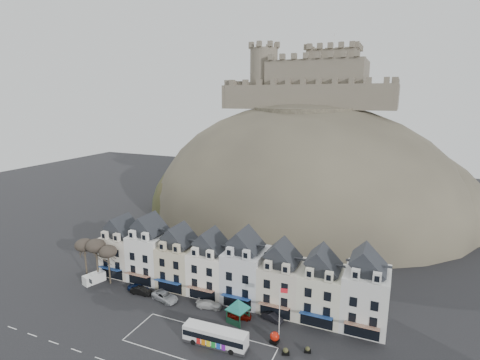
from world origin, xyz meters
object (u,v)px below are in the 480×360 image
object	(u,v)px
bus_shelter	(238,304)
white_van	(94,278)
car_navy	(138,288)
car_charcoal	(272,317)
car_maroon	(239,315)
car_white	(209,304)
red_buoy	(275,337)
flagpole	(280,308)
car_silver	(165,296)
bus	(215,336)
car_black	(141,291)

from	to	relation	value
bus_shelter	white_van	world-z (taller)	bus_shelter
car_navy	car_charcoal	size ratio (longest dim) A/B	1.09
car_navy	car_maroon	world-z (taller)	car_maroon
car_white	car_charcoal	distance (m)	11.19
red_buoy	car_maroon	world-z (taller)	red_buoy
flagpole	white_van	world-z (taller)	flagpole
flagpole	car_silver	bearing A→B (deg)	175.22
flagpole	car_maroon	xyz separation A→B (m)	(-7.55, 1.84, -4.03)
car_maroon	car_charcoal	bearing A→B (deg)	-91.75
bus	car_black	distance (m)	20.58
bus_shelter	car_charcoal	bearing A→B (deg)	39.08
car_silver	car_white	xyz separation A→B (m)	(8.44, 0.94, -0.09)
bus_shelter	car_black	world-z (taller)	bus_shelter
white_van	car_black	size ratio (longest dim) A/B	1.07
car_white	car_maroon	distance (m)	6.04
car_charcoal	red_buoy	bearing A→B (deg)	-141.73
white_van	car_charcoal	world-z (taller)	white_van
white_van	car_black	world-z (taller)	white_van
red_buoy	car_black	distance (m)	27.13
bus	car_white	bearing A→B (deg)	120.93
flagpole	red_buoy	bearing A→B (deg)	-98.44
car_white	car_black	bearing A→B (deg)	81.98
red_buoy	flagpole	bearing A→B (deg)	81.56
bus_shelter	red_buoy	bearing A→B (deg)	-7.98
car_navy	red_buoy	bearing A→B (deg)	-105.11
bus	bus_shelter	distance (m)	6.94
bus	car_maroon	xyz separation A→B (m)	(0.46, 7.53, -0.80)
bus	white_van	xyz separation A→B (m)	(-30.44, 7.53, -0.58)
car_black	car_silver	xyz separation A→B (m)	(5.20, 0.00, 0.06)
car_charcoal	car_navy	bearing A→B (deg)	108.31
red_buoy	white_van	xyz separation A→B (m)	(-38.20, 3.49, 0.06)
bus_shelter	car_silver	size ratio (longest dim) A/B	1.18
bus_shelter	car_maroon	world-z (taller)	bus_shelter
car_black	car_maroon	size ratio (longest dim) A/B	0.99
red_buoy	car_black	world-z (taller)	red_buoy
bus	bus_shelter	bearing A→B (deg)	82.32
car_navy	car_silver	bearing A→B (deg)	-102.70
car_silver	car_white	size ratio (longest dim) A/B	1.18
flagpole	bus_shelter	bearing A→B (deg)	172.04
red_buoy	white_van	bearing A→B (deg)	174.78
red_buoy	white_van	world-z (taller)	white_van
flagpole	car_white	bearing A→B (deg)	168.37
car_black	bus_shelter	bearing A→B (deg)	-96.42
car_black	car_charcoal	xyz separation A→B (m)	(24.80, 1.67, -0.07)
red_buoy	car_white	size ratio (longest dim) A/B	0.39
car_maroon	bus_shelter	bearing A→B (deg)	174.33
bus	car_maroon	size ratio (longest dim) A/B	2.34
car_charcoal	car_maroon	bearing A→B (deg)	123.92
flagpole	car_maroon	bearing A→B (deg)	166.32
red_buoy	car_maroon	size ratio (longest dim) A/B	0.41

